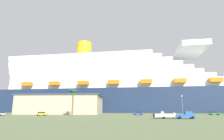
{
  "coord_description": "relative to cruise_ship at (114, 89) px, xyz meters",
  "views": [
    {
      "loc": [
        0.68,
        -71.4,
        3.07
      ],
      "look_at": [
        -4.77,
        42.28,
        27.4
      ],
      "focal_mm": 28.88,
      "sensor_mm": 36.0,
      "label": 1
    }
  ],
  "objects": [
    {
      "name": "street_lamp",
      "position": [
        28.85,
        -75.26,
        -13.36
      ],
      "size": [
        0.56,
        0.56,
        7.95
      ],
      "color": "slate",
      "rests_on": "ground_plane"
    },
    {
      "name": "parked_car_yellow_taxi",
      "position": [
        -28.25,
        -67.73,
        -17.71
      ],
      "size": [
        4.48,
        2.34,
        1.58
      ],
      "color": "yellow",
      "rests_on": "ground_plane"
    },
    {
      "name": "small_boat_on_trailer",
      "position": [
        19.66,
        -88.22,
        -17.59
      ],
      "size": [
        8.35,
        2.42,
        2.15
      ],
      "color": "#595960",
      "rests_on": "ground_plane"
    },
    {
      "name": "parked_car_green_wagon",
      "position": [
        49.61,
        -55.95,
        -17.71
      ],
      "size": [
        4.75,
        2.76,
        1.58
      ],
      "color": "#2D723F",
      "rests_on": "ground_plane"
    },
    {
      "name": "terminal_building",
      "position": [
        -27.65,
        -42.69,
        -13.28
      ],
      "size": [
        45.25,
        25.59,
        10.49
      ],
      "color": "#B7A88C",
      "rests_on": "ground_plane"
    },
    {
      "name": "parked_car_blue_suv",
      "position": [
        13.8,
        -57.89,
        -17.71
      ],
      "size": [
        4.79,
        2.68,
        1.58
      ],
      "color": "#264C99",
      "rests_on": "ground_plane"
    },
    {
      "name": "cruise_ship",
      "position": [
        0.0,
        0.0,
        0.0
      ],
      "size": [
        234.24,
        59.3,
        65.6
      ],
      "color": "#1E2D4C",
      "rests_on": "ground_plane"
    },
    {
      "name": "pickup_truck",
      "position": [
        25.22,
        -88.41,
        -17.5
      ],
      "size": [
        5.66,
        2.43,
        2.2
      ],
      "color": "#2659A5",
      "rests_on": "ground_plane"
    },
    {
      "name": "palm_tree",
      "position": [
        -14.34,
        -70.18,
        -9.91
      ],
      "size": [
        3.59,
        3.67,
        11.03
      ],
      "color": "brown",
      "rests_on": "ground_plane"
    },
    {
      "name": "ground_plane",
      "position": [
        4.97,
        -44.05,
        -18.55
      ],
      "size": [
        600.0,
        600.0,
        0.0
      ],
      "primitive_type": "plane",
      "color": "#66754C"
    }
  ]
}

